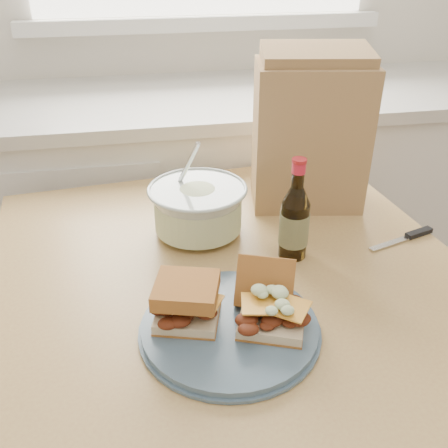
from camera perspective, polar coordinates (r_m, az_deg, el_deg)
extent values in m
cube|color=silver|center=(1.94, -0.67, 0.76)|extent=(2.40, 0.60, 0.90)
cube|color=beige|center=(1.76, -0.76, 14.20)|extent=(2.50, 0.64, 0.04)
cube|color=tan|center=(1.05, 0.88, -6.06)|extent=(1.06, 1.06, 0.04)
cube|color=tan|center=(1.62, -19.03, -11.10)|extent=(0.07, 0.07, 0.76)
cube|color=tan|center=(1.75, 10.20, -6.22)|extent=(0.07, 0.07, 0.76)
cylinder|color=#485F74|center=(0.88, 0.65, -11.72)|extent=(0.31, 0.31, 0.02)
cube|color=beige|center=(0.88, -4.20, -10.33)|extent=(0.13, 0.12, 0.02)
cube|color=gold|center=(0.86, -4.28, -8.65)|extent=(0.08, 0.08, 0.00)
cube|color=#A4692B|center=(0.85, -4.34, -7.54)|extent=(0.13, 0.12, 0.03)
cube|color=beige|center=(0.87, 5.45, -10.92)|extent=(0.14, 0.13, 0.02)
cube|color=gold|center=(0.85, 5.56, -9.20)|extent=(0.08, 0.08, 0.00)
cube|color=#A4692B|center=(0.90, 4.72, -6.68)|extent=(0.12, 0.10, 0.09)
cone|color=#B5C3BD|center=(1.13, -2.98, 1.50)|extent=(0.22, 0.22, 0.11)
cylinder|color=white|center=(1.14, -2.98, 1.27)|extent=(0.20, 0.20, 0.07)
torus|color=#B5C3BD|center=(1.11, -3.06, 4.05)|extent=(0.22, 0.22, 0.01)
cylinder|color=silver|center=(1.12, -4.38, 6.29)|extent=(0.06, 0.08, 0.15)
cylinder|color=black|center=(1.06, 7.97, -0.69)|extent=(0.06, 0.06, 0.12)
cone|color=black|center=(1.02, 8.29, 3.25)|extent=(0.06, 0.06, 0.04)
cylinder|color=black|center=(1.00, 8.48, 5.58)|extent=(0.02, 0.02, 0.05)
cylinder|color=red|center=(0.99, 8.55, 6.36)|extent=(0.03, 0.03, 0.02)
cylinder|color=#AA1F27|center=(0.99, 8.62, 7.18)|extent=(0.03, 0.03, 0.01)
cylinder|color=#354120|center=(1.06, 7.99, -0.47)|extent=(0.06, 0.06, 0.07)
cube|color=silver|center=(1.18, 18.67, -2.03)|extent=(0.12, 0.05, 0.00)
cube|color=black|center=(1.23, 21.38, -0.94)|extent=(0.07, 0.04, 0.01)
cube|color=#AB8252|center=(1.25, 9.74, 9.90)|extent=(0.29, 0.22, 0.35)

